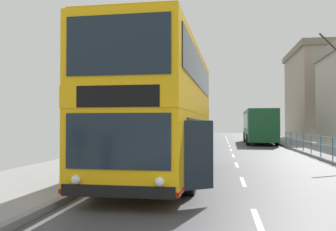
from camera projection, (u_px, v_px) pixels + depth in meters
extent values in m
cube|color=silver|center=(258.00, 221.00, 6.90)|extent=(0.12, 2.00, 0.00)
cube|color=silver|center=(243.00, 181.00, 11.65)|extent=(0.12, 2.00, 0.00)
cube|color=silver|center=(237.00, 165.00, 16.40)|extent=(0.12, 2.00, 0.00)
cube|color=silver|center=(233.00, 156.00, 21.15)|extent=(0.12, 2.00, 0.00)
cube|color=silver|center=(231.00, 150.00, 25.90)|extent=(0.12, 2.00, 0.00)
cube|color=silver|center=(229.00, 146.00, 30.65)|extent=(0.12, 2.00, 0.00)
cube|color=silver|center=(228.00, 143.00, 35.40)|extent=(0.12, 2.00, 0.00)
cube|color=silver|center=(228.00, 141.00, 40.15)|extent=(0.12, 2.00, 0.00)
cube|color=silver|center=(227.00, 139.00, 44.90)|extent=(0.12, 2.00, 0.00)
cube|color=silver|center=(226.00, 137.00, 49.65)|extent=(0.12, 2.00, 0.00)
cube|color=silver|center=(226.00, 136.00, 54.40)|extent=(0.12, 2.00, 0.00)
cube|color=#F4B20F|center=(163.00, 141.00, 12.45)|extent=(2.78, 10.08, 1.80)
cube|color=#F4B20F|center=(163.00, 107.00, 12.48)|extent=(2.80, 10.13, 0.47)
cube|color=#F4B20F|center=(163.00, 76.00, 12.50)|extent=(2.78, 10.08, 1.64)
cube|color=#D0970D|center=(163.00, 51.00, 12.52)|extent=(2.70, 9.78, 0.08)
cube|color=#19232D|center=(117.00, 141.00, 7.51)|extent=(2.21, 0.09, 1.15)
cube|color=black|center=(117.00, 96.00, 7.52)|extent=(1.76, 0.08, 0.45)
cube|color=#19232D|center=(118.00, 45.00, 7.55)|extent=(2.21, 0.09, 1.25)
cube|color=black|center=(117.00, 191.00, 7.48)|extent=(2.39, 0.14, 0.24)
cube|color=#B2140F|center=(163.00, 166.00, 12.43)|extent=(2.81, 10.13, 0.10)
cube|color=#19232D|center=(201.00, 133.00, 12.49)|extent=(0.23, 7.81, 0.93)
cube|color=#19232D|center=(200.00, 73.00, 12.29)|extent=(0.26, 9.01, 0.98)
cube|color=#19232D|center=(128.00, 133.00, 12.92)|extent=(0.23, 7.81, 0.93)
cube|color=#19232D|center=(126.00, 74.00, 12.72)|extent=(0.26, 9.01, 0.98)
sphere|color=white|center=(160.00, 182.00, 7.32)|extent=(0.21, 0.21, 0.20)
sphere|color=white|center=(76.00, 180.00, 7.62)|extent=(0.21, 0.21, 0.20)
cube|color=#19232D|center=(198.00, 155.00, 8.29)|extent=(0.69, 0.47, 1.55)
cube|color=black|center=(184.00, 154.00, 8.64)|extent=(0.12, 0.90, 1.55)
cylinder|color=black|center=(189.00, 175.00, 9.46)|extent=(0.33, 1.05, 1.04)
cylinder|color=black|center=(99.00, 172.00, 9.87)|extent=(0.33, 1.05, 1.04)
cylinder|color=black|center=(205.00, 155.00, 15.29)|extent=(0.33, 1.05, 1.04)
cylinder|color=black|center=(148.00, 154.00, 15.70)|extent=(0.33, 1.05, 1.04)
cube|color=#19512D|center=(259.00, 125.00, 34.60)|extent=(2.72, 10.67, 2.76)
cube|color=#19232D|center=(245.00, 121.00, 34.81)|extent=(0.23, 9.02, 1.32)
cube|color=#19232D|center=(273.00, 121.00, 34.40)|extent=(0.23, 9.02, 1.32)
cube|color=#19232D|center=(255.00, 122.00, 39.85)|extent=(2.12, 0.08, 1.66)
cylinder|color=black|center=(245.00, 137.00, 38.02)|extent=(0.30, 0.97, 0.96)
cylinder|color=black|center=(268.00, 137.00, 37.63)|extent=(0.30, 0.97, 0.96)
cylinder|color=black|center=(248.00, 140.00, 31.31)|extent=(0.30, 0.97, 0.96)
cylinder|color=black|center=(277.00, 140.00, 30.91)|extent=(0.30, 0.97, 0.96)
cylinder|color=#386BA8|center=(333.00, 149.00, 17.15)|extent=(0.05, 0.05, 1.07)
cylinder|color=#386BA8|center=(321.00, 146.00, 19.21)|extent=(0.05, 0.05, 1.07)
cylinder|color=#386BA8|center=(311.00, 144.00, 21.27)|extent=(0.05, 0.05, 1.07)
cylinder|color=#386BA8|center=(303.00, 142.00, 23.33)|extent=(0.05, 0.05, 1.07)
cylinder|color=#386BA8|center=(297.00, 141.00, 25.39)|extent=(0.05, 0.05, 1.07)
cylinder|color=#386BA8|center=(291.00, 139.00, 27.45)|extent=(0.05, 0.05, 1.07)
cylinder|color=#386BA8|center=(286.00, 138.00, 29.51)|extent=(0.05, 0.05, 1.07)
cylinder|color=#423328|center=(335.00, 48.00, 19.54)|extent=(1.44, 0.83, 1.83)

